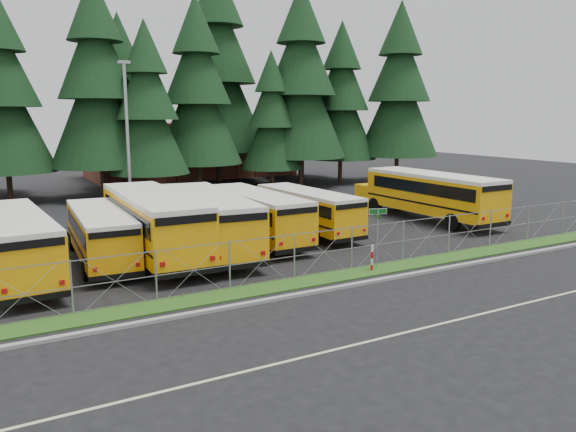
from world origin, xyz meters
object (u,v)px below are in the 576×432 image
object	(u,v)px
bus_1	(100,236)
bus_east	(428,197)
bus_4	(253,217)
striped_bollard	(372,258)
bus_3	(207,222)
street_sign	(378,225)
bus_5	(305,212)
bus_2	(152,225)
bus_0	(14,246)
light_standard	(128,138)

from	to	relation	value
bus_1	bus_east	xyz separation A→B (m)	(21.20, 0.58, 0.30)
bus_4	bus_east	xyz separation A→B (m)	(12.91, 0.07, 0.19)
bus_1	striped_bollard	xyz separation A→B (m)	(10.31, -7.58, -0.68)
bus_1	bus_3	size ratio (longest dim) A/B	0.84
bus_1	bus_east	size ratio (longest dim) A/B	0.81
bus_east	street_sign	world-z (taller)	bus_east
bus_east	street_sign	xyz separation A→B (m)	(-10.48, -7.99, 0.45)
bus_4	striped_bollard	distance (m)	8.38
bus_5	bus_east	bearing A→B (deg)	-4.35
bus_2	bus_4	xyz separation A→B (m)	(5.86, 0.70, -0.22)
bus_0	bus_3	size ratio (longest dim) A/B	0.94
bus_2	light_standard	bearing A→B (deg)	84.19
bus_4	bus_east	distance (m)	12.91
bus_3	striped_bollard	xyz separation A→B (m)	(5.13, -7.10, -0.93)
bus_east	bus_0	bearing A→B (deg)	-177.28
bus_1	street_sign	world-z (taller)	street_sign
bus_3	striped_bollard	distance (m)	8.81
street_sign	bus_5	bearing A→B (deg)	82.00
bus_2	bus_3	bearing A→B (deg)	-4.74
light_standard	bus_east	bearing A→B (deg)	-23.00
bus_2	bus_4	bearing A→B (deg)	8.11
bus_east	bus_3	bearing A→B (deg)	-177.21
bus_2	bus_4	distance (m)	5.91
bus_4	bus_east	size ratio (longest dim) A/B	0.88
bus_1	street_sign	xyz separation A→B (m)	(10.72, -7.41, 0.75)
bus_2	light_standard	xyz separation A→B (m)	(1.03, 8.30, 3.89)
bus_1	light_standard	size ratio (longest dim) A/B	0.97
bus_5	street_sign	bearing A→B (deg)	-100.01
street_sign	bus_2	bearing A→B (deg)	138.95
bus_4	bus_east	bearing A→B (deg)	0.26
bus_1	striped_bollard	world-z (taller)	bus_1
bus_5	striped_bollard	world-z (taller)	bus_5
bus_0	striped_bollard	size ratio (longest dim) A/B	9.13
bus_5	light_standard	distance (m)	11.83
bus_3	light_standard	xyz separation A→B (m)	(-1.72, 8.59, 3.98)
bus_1	striped_bollard	size ratio (longest dim) A/B	8.15
bus_2	street_sign	xyz separation A→B (m)	(8.29, -7.22, 0.43)
bus_4	light_standard	xyz separation A→B (m)	(-4.83, 7.60, 4.11)
bus_1	bus_3	distance (m)	5.21
bus_4	bus_5	bearing A→B (deg)	7.09
striped_bollard	bus_east	bearing A→B (deg)	36.86
bus_0	bus_5	bearing A→B (deg)	4.05
bus_east	striped_bollard	size ratio (longest dim) A/B	10.04
bus_0	bus_east	world-z (taller)	bus_east
bus_1	bus_east	world-z (taller)	bus_east
bus_3	striped_bollard	world-z (taller)	bus_3
striped_bollard	light_standard	bearing A→B (deg)	113.59
bus_0	bus_5	xyz separation A→B (m)	(15.64, 2.01, -0.15)
bus_east	striped_bollard	xyz separation A→B (m)	(-10.89, -8.16, -0.98)
bus_3	striped_bollard	bearing A→B (deg)	-48.75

